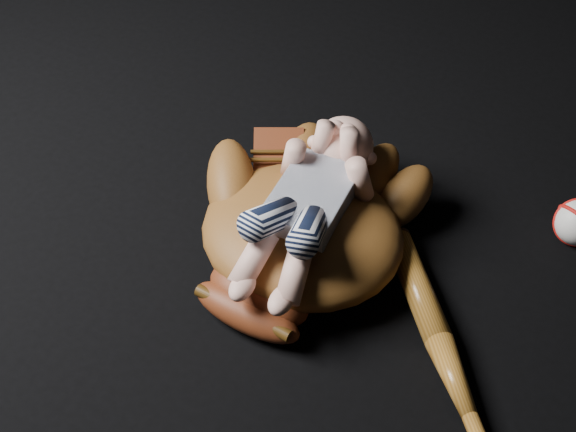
{
  "coord_description": "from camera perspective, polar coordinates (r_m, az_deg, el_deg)",
  "views": [
    {
      "loc": [
        0.37,
        -0.8,
        0.97
      ],
      "look_at": [
        -0.04,
        -0.03,
        0.08
      ],
      "focal_mm": 50.0,
      "sensor_mm": 36.0,
      "label": 1
    }
  ],
  "objects": [
    {
      "name": "newborn_baby",
      "position": [
        1.19,
        1.14,
        0.76
      ],
      "size": [
        0.2,
        0.39,
        0.15
      ],
      "primitive_type": null,
      "rotation": [
        0.0,
        0.0,
        0.07
      ],
      "color": "#EDAE99",
      "rests_on": "baseball_glove"
    },
    {
      "name": "baseball_glove",
      "position": [
        1.24,
        1.03,
        -0.72
      ],
      "size": [
        0.43,
        0.48,
        0.14
      ],
      "primitive_type": null,
      "rotation": [
        0.0,
        0.0,
        -0.07
      ],
      "color": "brown",
      "rests_on": "ground"
    },
    {
      "name": "baseball_bat",
      "position": [
        1.17,
        11.13,
        -9.75
      ],
      "size": [
        0.33,
        0.38,
        0.04
      ],
      "primitive_type": null,
      "rotation": [
        0.0,
        0.0,
        0.69
      ],
      "color": "#935A1C",
      "rests_on": "ground"
    }
  ]
}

